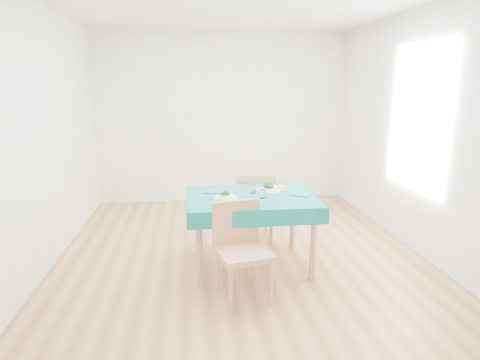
{
  "coord_description": "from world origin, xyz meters",
  "views": [
    {
      "loc": [
        -0.52,
        -4.21,
        1.84
      ],
      "look_at": [
        0.0,
        0.0,
        0.85
      ],
      "focal_mm": 30.0,
      "sensor_mm": 36.0,
      "label": 1
    }
  ],
  "objects": [
    {
      "name": "napkin_near",
      "position": [
        -0.29,
        -0.14,
        0.76
      ],
      "size": [
        0.25,
        0.21,
        0.01
      ],
      "primitive_type": "cube",
      "rotation": [
        0.0,
        0.0,
        -0.28
      ],
      "color": "#0D726A",
      "rests_on": "table"
    },
    {
      "name": "chair_far",
      "position": [
        0.22,
        0.42,
        0.58
      ],
      "size": [
        0.48,
        0.52,
        1.16
      ],
      "primitive_type": "cube",
      "rotation": [
        0.0,
        0.0,
        3.11
      ],
      "color": "#B47A54",
      "rests_on": "ground"
    },
    {
      "name": "side_plate",
      "position": [
        0.42,
        -0.07,
        0.76
      ],
      "size": [
        0.2,
        0.2,
        0.01
      ],
      "primitive_type": "cylinder",
      "color": "#98C761",
      "rests_on": "table"
    },
    {
      "name": "bread_slice",
      "position": [
        0.42,
        -0.07,
        0.78
      ],
      "size": [
        0.13,
        0.13,
        0.02
      ],
      "primitive_type": "cube",
      "rotation": [
        0.0,
        0.0,
        0.19
      ],
      "color": "beige",
      "rests_on": "side_plate"
    },
    {
      "name": "table",
      "position": [
        0.08,
        -0.32,
        0.38
      ],
      "size": [
        1.3,
        0.99,
        0.76
      ],
      "primitive_type": "cube",
      "color": "#096760",
      "rests_on": "ground"
    },
    {
      "name": "knife_near",
      "position": [
        -0.02,
        -0.46,
        0.76
      ],
      "size": [
        0.05,
        0.22,
        0.0
      ],
      "primitive_type": "cube",
      "rotation": [
        0.0,
        0.0,
        -0.16
      ],
      "color": "silver",
      "rests_on": "table"
    },
    {
      "name": "fork_far",
      "position": [
        0.08,
        -0.22,
        0.76
      ],
      "size": [
        0.06,
        0.16,
        0.0
      ],
      "primitive_type": "cube",
      "rotation": [
        0.0,
        0.0,
        -0.21
      ],
      "color": "silver",
      "rests_on": "table"
    },
    {
      "name": "knife_far",
      "position": [
        0.61,
        -0.33,
        0.76
      ],
      "size": [
        0.05,
        0.2,
        0.0
      ],
      "primitive_type": "cube",
      "rotation": [
        0.0,
        0.0,
        0.2
      ],
      "color": "silver",
      "rests_on": "table"
    },
    {
      "name": "tumbler_side",
      "position": [
        0.18,
        -0.41,
        0.8
      ],
      "size": [
        0.06,
        0.06,
        0.08
      ],
      "primitive_type": "cylinder",
      "color": "white",
      "rests_on": "table"
    },
    {
      "name": "bowl_far",
      "position": [
        0.29,
        -0.14,
        0.8
      ],
      "size": [
        0.25,
        0.25,
        0.08
      ],
      "primitive_type": null,
      "color": "white",
      "rests_on": "table"
    },
    {
      "name": "napkin_far",
      "position": [
        0.58,
        -0.35,
        0.76
      ],
      "size": [
        0.25,
        0.22,
        0.01
      ],
      "primitive_type": "cube",
      "rotation": [
        0.0,
        0.0,
        -0.44
      ],
      "color": "#0D726A",
      "rests_on": "table"
    },
    {
      "name": "room_shell",
      "position": [
        0.0,
        0.0,
        1.35
      ],
      "size": [
        4.02,
        4.52,
        2.73
      ],
      "color": "brown",
      "rests_on": "ground"
    },
    {
      "name": "chair_near",
      "position": [
        -0.09,
        -0.99,
        0.55
      ],
      "size": [
        0.54,
        0.57,
        1.1
      ],
      "primitive_type": "cube",
      "rotation": [
        0.0,
        0.0,
        0.22
      ],
      "color": "#B47A54",
      "rests_on": "ground"
    },
    {
      "name": "fork_near",
      "position": [
        -0.3,
        -0.46,
        0.76
      ],
      "size": [
        0.08,
        0.17,
        0.0
      ],
      "primitive_type": "cube",
      "rotation": [
        0.0,
        0.0,
        0.31
      ],
      "color": "silver",
      "rests_on": "table"
    },
    {
      "name": "bowl_near",
      "position": [
        -0.19,
        -0.39,
        0.79
      ],
      "size": [
        0.22,
        0.22,
        0.07
      ],
      "primitive_type": null,
      "color": "white",
      "rests_on": "table"
    },
    {
      "name": "tumbler_center",
      "position": [
        0.1,
        -0.21,
        0.8
      ],
      "size": [
        0.07,
        0.07,
        0.08
      ],
      "primitive_type": "cylinder",
      "color": "white",
      "rests_on": "table"
    }
  ]
}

